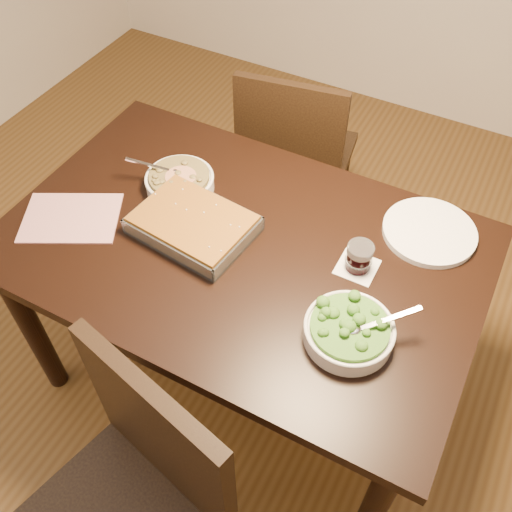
% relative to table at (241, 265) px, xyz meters
% --- Properties ---
extents(ground, '(4.00, 4.00, 0.00)m').
position_rel_table_xyz_m(ground, '(0.00, 0.00, -0.65)').
color(ground, '#4C3115').
rests_on(ground, ground).
extents(table, '(1.40, 0.90, 0.75)m').
position_rel_table_xyz_m(table, '(0.00, 0.00, 0.00)').
color(table, black).
rests_on(table, ground).
extents(magazine_a, '(0.35, 0.32, 0.01)m').
position_rel_table_xyz_m(magazine_a, '(-0.51, -0.15, 0.10)').
color(magazine_a, '#A93048').
rests_on(magazine_a, table).
extents(coaster, '(0.11, 0.11, 0.00)m').
position_rel_table_xyz_m(coaster, '(0.34, 0.08, 0.10)').
color(coaster, white).
rests_on(coaster, table).
extents(stew_bowl, '(0.24, 0.22, 0.08)m').
position_rel_table_xyz_m(stew_bowl, '(-0.29, 0.12, 0.13)').
color(stew_bowl, silver).
rests_on(stew_bowl, table).
extents(broccoli_bowl, '(0.23, 0.23, 0.09)m').
position_rel_table_xyz_m(broccoli_bowl, '(0.40, -0.15, 0.13)').
color(broccoli_bowl, silver).
rests_on(broccoli_bowl, table).
extents(baking_dish, '(0.37, 0.29, 0.06)m').
position_rel_table_xyz_m(baking_dish, '(-0.15, -0.02, 0.12)').
color(baking_dish, silver).
rests_on(baking_dish, table).
extents(wine_tumbler, '(0.07, 0.07, 0.08)m').
position_rel_table_xyz_m(wine_tumbler, '(0.34, 0.08, 0.14)').
color(wine_tumbler, black).
rests_on(wine_tumbler, coaster).
extents(dinner_plate, '(0.28, 0.28, 0.02)m').
position_rel_table_xyz_m(dinner_plate, '(0.48, 0.30, 0.10)').
color(dinner_plate, white).
rests_on(dinner_plate, table).
extents(chair_near, '(0.55, 0.55, 0.97)m').
position_rel_table_xyz_m(chair_near, '(0.08, -0.71, -0.12)').
color(chair_near, black).
rests_on(chair_near, ground).
extents(chair_far, '(0.48, 0.48, 0.90)m').
position_rel_table_xyz_m(chair_far, '(-0.16, 0.73, -0.15)').
color(chair_far, black).
rests_on(chair_far, ground).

